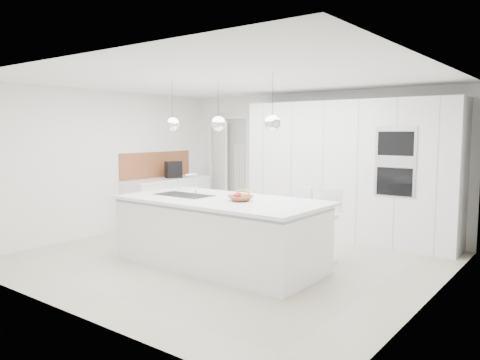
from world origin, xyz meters
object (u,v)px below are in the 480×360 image
Objects in this scene: bar_stool_right at (326,226)px; espresso_machine at (173,170)px; bar_stool_left at (299,223)px; fruit_bowl at (240,198)px; island_base at (219,234)px.

espresso_machine is at bearing 155.26° from bar_stool_right.
bar_stool_left is (3.19, -0.67, -0.56)m from espresso_machine.
bar_stool_right reaches higher than fruit_bowl.
bar_stool_left is (0.66, 0.98, 0.07)m from island_base.
bar_stool_left is 0.41m from bar_stool_right.
island_base is at bearing -173.46° from fruit_bowl.
island_base is 8.71× the size of espresso_machine.
fruit_bowl is 0.96× the size of espresso_machine.
island_base is 3.09m from espresso_machine.
island_base is 9.06× the size of fruit_bowl.
island_base is at bearing -9.29° from espresso_machine.
bar_stool_left is at bearing 12.00° from espresso_machine.
espresso_machine is 0.32× the size of bar_stool_left.
espresso_machine reaches higher than bar_stool_right.
espresso_machine is at bearing 150.55° from fruit_bowl.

